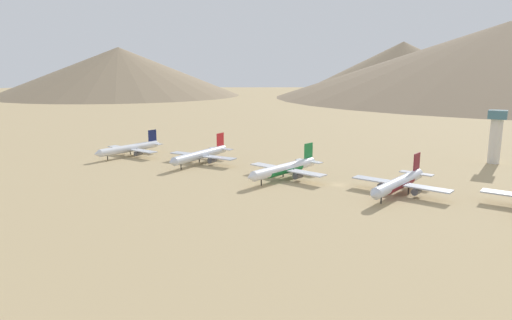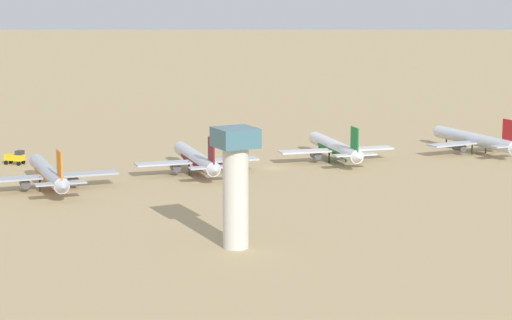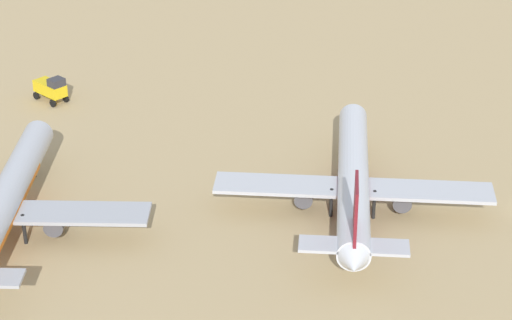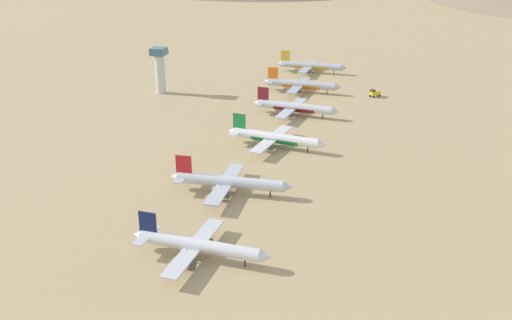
{
  "view_description": "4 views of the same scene",
  "coord_description": "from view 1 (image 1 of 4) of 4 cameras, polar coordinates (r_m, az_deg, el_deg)",
  "views": [
    {
      "loc": [
        147.29,
        54.61,
        39.54
      ],
      "look_at": [
        3.5,
        -31.36,
        6.21
      ],
      "focal_mm": 32.22,
      "sensor_mm": 36.0,
      "label": 1
    },
    {
      "loc": [
        -236.22,
        121.37,
        49.48
      ],
      "look_at": [
        -6.73,
        8.17,
        3.91
      ],
      "focal_mm": 71.74,
      "sensor_mm": 36.0,
      "label": 2
    },
    {
      "loc": [
        -98.19,
        38.4,
        58.64
      ],
      "look_at": [
        5.07,
        32.02,
        5.16
      ],
      "focal_mm": 69.96,
      "sensor_mm": 36.0,
      "label": 3
    },
    {
      "loc": [
        41.38,
        -221.49,
        77.43
      ],
      "look_at": [
        0.93,
        -47.86,
        5.67
      ],
      "focal_mm": 40.8,
      "sensor_mm": 36.0,
      "label": 4
    }
  ],
  "objects": [
    {
      "name": "parked_jet_2",
      "position": [
        167.57,
        3.63,
        -1.08
      ],
      "size": [
        39.57,
        32.4,
        11.46
      ],
      "color": "white",
      "rests_on": "ground"
    },
    {
      "name": "desert_hill_1",
      "position": [
        729.77,
        -16.6,
        10.49
      ],
      "size": [
        358.47,
        358.47,
        71.33
      ],
      "primitive_type": "cone",
      "color": "#8C775B",
      "rests_on": "ground"
    },
    {
      "name": "ground_plane",
      "position": [
        161.99,
        10.22,
        -3.06
      ],
      "size": [
        1800.0,
        1800.0,
        0.0
      ],
      "primitive_type": "plane",
      "color": "tan"
    },
    {
      "name": "control_tower",
      "position": [
        218.26,
        27.64,
        2.95
      ],
      "size": [
        7.2,
        7.2,
        22.61
      ],
      "color": "beige",
      "rests_on": "ground"
    },
    {
      "name": "desert_hill_3",
      "position": [
        721.05,
        28.68,
        10.83
      ],
      "size": [
        624.61,
        624.61,
        102.28
      ],
      "primitive_type": "cone",
      "color": "#847056",
      "rests_on": "ground"
    },
    {
      "name": "parked_jet_3",
      "position": [
        153.34,
        17.34,
        -2.75
      ],
      "size": [
        39.54,
        32.3,
        11.42
      ],
      "color": "silver",
      "rests_on": "ground"
    },
    {
      "name": "parked_jet_0",
      "position": [
        218.84,
        -15.36,
        1.4
      ],
      "size": [
        37.28,
        30.34,
        10.74
      ],
      "color": "silver",
      "rests_on": "ground"
    },
    {
      "name": "desert_hill_2",
      "position": [
        924.92,
        17.72,
        11.06
      ],
      "size": [
        364.37,
        364.37,
        89.77
      ],
      "primitive_type": "cone",
      "color": "#8C775B",
      "rests_on": "ground"
    },
    {
      "name": "parked_jet_1",
      "position": [
        195.26,
        -6.84,
        0.64
      ],
      "size": [
        39.39,
        31.91,
        11.39
      ],
      "color": "silver",
      "rests_on": "ground"
    }
  ]
}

